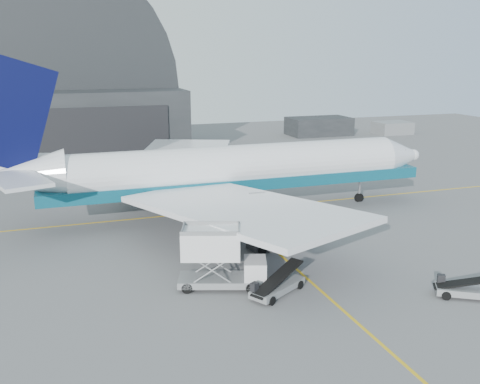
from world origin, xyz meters
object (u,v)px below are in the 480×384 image
object	(u,v)px
belt_loader_a	(277,286)
pushback_tug	(271,242)
catering_truck	(219,259)
airliner	(222,171)
belt_loader_b	(469,290)

from	to	relation	value
belt_loader_a	pushback_tug	bearing A→B (deg)	39.61
pushback_tug	belt_loader_a	world-z (taller)	belt_loader_a
catering_truck	pushback_tug	distance (m)	9.99
belt_loader_a	airliner	bearing A→B (deg)	53.07
catering_truck	pushback_tug	bearing A→B (deg)	61.85
airliner	belt_loader_b	xyz separation A→B (m)	(11.48, -26.79, -4.55)
airliner	belt_loader_a	world-z (taller)	airliner
airliner	belt_loader_b	size ratio (longest dim) A/B	10.17
belt_loader_a	catering_truck	bearing A→B (deg)	114.28
airliner	pushback_tug	world-z (taller)	airliner
catering_truck	airliner	bearing A→B (deg)	90.71
airliner	pushback_tug	size ratio (longest dim) A/B	12.51
pushback_tug	airliner	bearing A→B (deg)	88.15
airliner	belt_loader_a	distance (m)	22.12
catering_truck	pushback_tug	xyz separation A→B (m)	(7.14, 6.77, -1.71)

